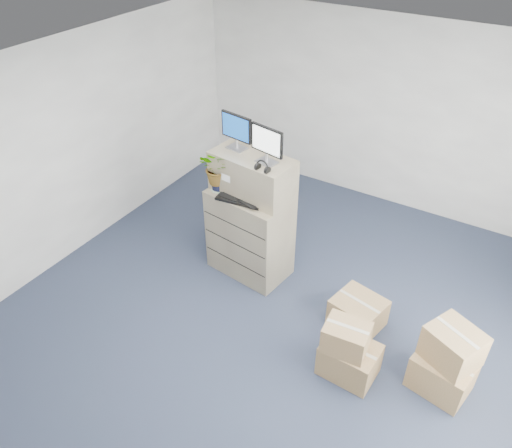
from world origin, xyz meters
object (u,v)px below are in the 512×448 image
(monitor_right, at_px, (267,143))
(water_bottle, at_px, (258,186))
(filing_cabinet_lower, at_px, (250,233))
(monitor_left, at_px, (236,130))
(office_chair, at_px, (239,222))
(keyboard, at_px, (240,199))
(potted_plant, at_px, (218,172))

(monitor_right, bearing_deg, water_bottle, -170.69)
(filing_cabinet_lower, bearing_deg, monitor_right, 9.39)
(monitor_left, bearing_deg, office_chair, 131.36)
(keyboard, distance_m, office_chair, 1.02)
(monitor_right, xyz_separation_m, water_bottle, (-0.11, 0.00, -0.59))
(monitor_left, xyz_separation_m, keyboard, (0.22, -0.28, -0.72))
(potted_plant, bearing_deg, monitor_right, 9.29)
(filing_cabinet_lower, distance_m, keyboard, 0.61)
(monitor_right, distance_m, office_chair, 1.67)
(monitor_right, xyz_separation_m, office_chair, (-0.62, 0.35, -1.51))
(monitor_left, height_order, potted_plant, monitor_left)
(keyboard, height_order, water_bottle, water_bottle)
(monitor_left, xyz_separation_m, office_chair, (-0.15, 0.24, -1.51))
(monitor_left, height_order, keyboard, monitor_left)
(filing_cabinet_lower, bearing_deg, potted_plant, -159.86)
(monitor_left, distance_m, keyboard, 0.80)
(monitor_left, bearing_deg, potted_plant, -113.64)
(filing_cabinet_lower, height_order, potted_plant, potted_plant)
(monitor_right, height_order, office_chair, monitor_right)
(office_chair, bearing_deg, monitor_right, 108.05)
(monitor_left, distance_m, office_chair, 1.54)
(water_bottle, distance_m, office_chair, 1.11)
(potted_plant, bearing_deg, office_chair, 92.47)
(keyboard, bearing_deg, water_bottle, 43.79)
(monitor_right, bearing_deg, keyboard, -134.83)
(water_bottle, relative_size, office_chair, 0.39)
(water_bottle, bearing_deg, monitor_left, 163.28)
(monitor_right, xyz_separation_m, potted_plant, (-0.60, -0.10, -0.49))
(filing_cabinet_lower, height_order, keyboard, keyboard)
(filing_cabinet_lower, distance_m, potted_plant, 0.91)
(monitor_left, xyz_separation_m, monitor_right, (0.47, -0.11, 0.00))
(potted_plant, bearing_deg, filing_cabinet_lower, 13.18)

